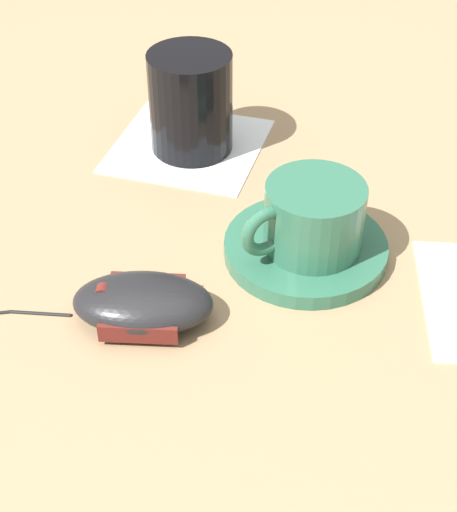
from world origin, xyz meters
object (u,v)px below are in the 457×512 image
Objects in this scene: drinking_glass at (191,102)px; computer_mouse at (143,303)px; saucer at (305,248)px; coffee_cup at (312,217)px.

computer_mouse is at bearing 82.79° from drinking_glass.
coffee_cup reaches higher than saucer.
drinking_glass is (0.10, -0.17, 0.01)m from coffee_cup.
drinking_glass is (0.10, -0.17, 0.04)m from saucer.
computer_mouse is at bearing 28.36° from coffee_cup.
drinking_glass is (-0.03, -0.24, 0.03)m from computer_mouse.
computer_mouse is (0.13, 0.07, 0.01)m from saucer.
coffee_cup is at bearing 120.37° from drinking_glass.
drinking_glass is at bearing -97.21° from computer_mouse.
saucer is 0.04m from coffee_cup.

